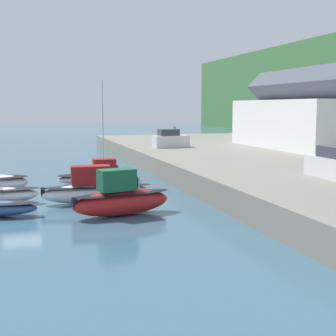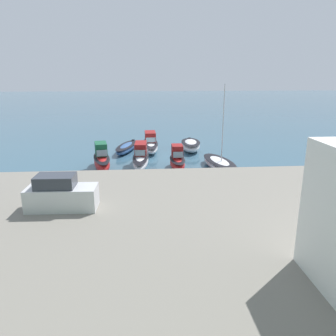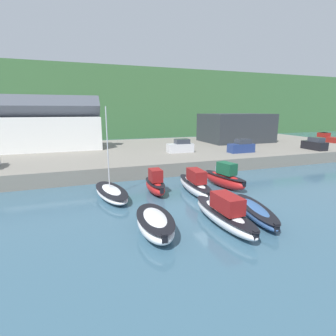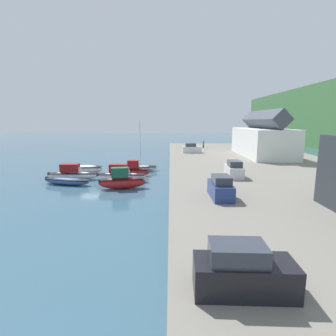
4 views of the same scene
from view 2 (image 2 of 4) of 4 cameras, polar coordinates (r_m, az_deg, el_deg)
ground_plane at (r=40.80m, az=-3.73°, el=2.17°), size 320.00×320.00×0.00m
quay_promenade at (r=15.22m, az=-2.23°, el=-19.68°), size 90.82×30.30×1.77m
moored_boat_0 at (r=35.41m, az=8.92°, el=0.76°), size 3.53×7.43×8.85m
moored_boat_1 at (r=34.56m, az=1.63°, el=1.27°), size 1.66×4.96×2.61m
moored_boat_2 at (r=35.82m, az=-4.76°, el=1.75°), size 2.07×7.69×2.60m
moored_boat_3 at (r=35.16m, az=-11.48°, el=1.39°), size 2.75×6.50×2.86m
moored_boat_4 at (r=43.32m, az=3.96°, el=3.97°), size 2.93×6.01×1.37m
moored_boat_5 at (r=43.32m, az=-3.07°, el=4.20°), size 2.01×7.89×2.45m
moored_boat_6 at (r=43.10m, az=-7.25°, el=3.54°), size 3.49×7.34×0.97m
parked_car_3 at (r=21.09m, az=-18.14°, el=-4.40°), size 4.25×1.92×2.16m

